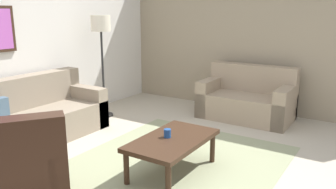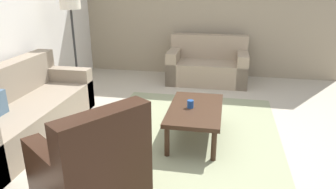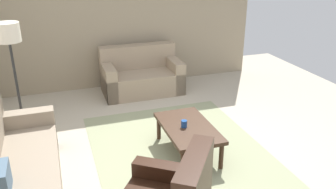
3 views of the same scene
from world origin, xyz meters
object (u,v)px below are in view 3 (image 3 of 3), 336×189
at_px(cup, 184,124).
at_px(lamp_standing, 10,45).
at_px(couch_loveseat, 141,76).
at_px(couch_main, 9,179).
at_px(coffee_table, 188,129).

distance_m(cup, lamp_standing, 2.57).
bearing_deg(couch_loveseat, couch_main, 141.70).
height_order(couch_loveseat, cup, couch_loveseat).
bearing_deg(couch_loveseat, coffee_table, -179.61).
bearing_deg(cup, couch_main, 98.66).
distance_m(couch_main, cup, 2.18).
height_order(couch_loveseat, coffee_table, couch_loveseat).
distance_m(couch_main, couch_loveseat, 3.54).
relative_size(couch_loveseat, cup, 15.74).
xyz_separation_m(couch_main, coffee_table, (0.33, -2.21, 0.06)).
distance_m(coffee_table, lamp_standing, 2.65).
relative_size(cup, lamp_standing, 0.06).
bearing_deg(couch_loveseat, lamp_standing, 120.85).
bearing_deg(cup, lamp_standing, 60.11).
xyz_separation_m(coffee_table, lamp_standing, (1.18, 2.13, 1.05)).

